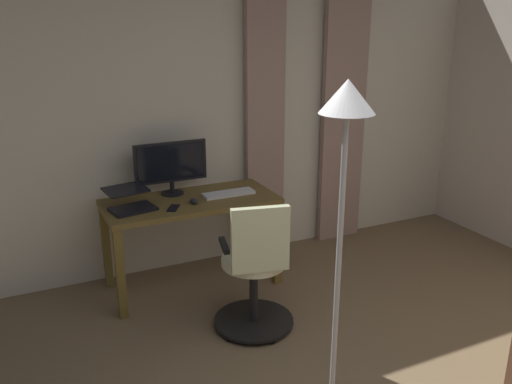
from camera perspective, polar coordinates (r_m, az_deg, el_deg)
name	(u,v)px	position (r m, az deg, el deg)	size (l,w,h in m)	color
back_room_partition	(223,112)	(4.59, -3.54, 8.58)	(5.05, 0.10, 2.62)	beige
curtain_left_panel	(343,121)	(5.06, 9.28, 7.46)	(0.44, 0.06, 2.30)	tan
curtain_right_panel	(265,129)	(4.65, 0.95, 6.78)	(0.35, 0.06, 2.30)	tan
desk	(191,212)	(4.19, -6.99, -2.13)	(1.33, 0.61, 0.73)	brown
office_chair	(256,273)	(3.61, -0.05, -8.62)	(0.56, 0.56, 0.96)	black
computer_monitor	(171,164)	(4.23, -9.10, 2.95)	(0.58, 0.18, 0.42)	black
computer_keyboard	(229,193)	(4.23, -2.95, -0.16)	(0.41, 0.13, 0.02)	white
laptop	(130,202)	(4.01, -13.32, -1.02)	(0.37, 0.38, 0.15)	black
computer_mouse	(194,201)	(4.06, -6.65, -0.96)	(0.06, 0.10, 0.04)	#232328
cell_phone_by_monitor	(173,208)	(3.97, -8.84, -1.71)	(0.07, 0.14, 0.01)	black
floor_lamp	(344,162)	(2.58, 9.40, 3.23)	(0.28, 0.28, 1.81)	black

